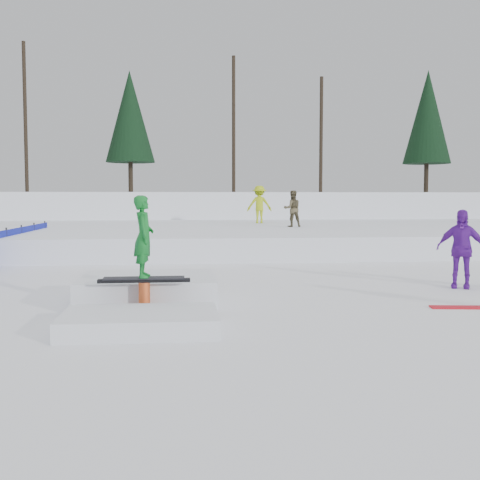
{
  "coord_description": "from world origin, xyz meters",
  "views": [
    {
      "loc": [
        -0.92,
        -11.74,
        2.07
      ],
      "look_at": [
        0.5,
        2.0,
        1.1
      ],
      "focal_mm": 45.0,
      "sensor_mm": 36.0,
      "label": 1
    }
  ],
  "objects": [
    {
      "name": "spectator_purple",
      "position": [
        5.53,
        1.38,
        0.9
      ],
      "size": [
        1.14,
        0.9,
        1.81
      ],
      "primitive_type": "imported",
      "rotation": [
        0.0,
        0.0,
        -0.51
      ],
      "color": "purple",
      "rests_on": "ground"
    },
    {
      "name": "snow_midrise",
      "position": [
        0.0,
        16.0,
        0.4
      ],
      "size": [
        50.0,
        18.0,
        0.8
      ],
      "primitive_type": "cube",
      "color": "white",
      "rests_on": "ground"
    },
    {
      "name": "loose_board_red",
      "position": [
        4.5,
        -1.07,
        0.01
      ],
      "size": [
        1.43,
        0.48,
        0.03
      ],
      "primitive_type": "cube",
      "rotation": [
        0.0,
        0.0,
        -0.15
      ],
      "color": "red",
      "rests_on": "ground"
    },
    {
      "name": "walker_olive",
      "position": [
        4.06,
        14.13,
        1.59
      ],
      "size": [
        0.8,
        0.64,
        1.59
      ],
      "primitive_type": "imported",
      "rotation": [
        0.0,
        0.0,
        3.19
      ],
      "color": "brown",
      "rests_on": "snow_midrise"
    },
    {
      "name": "treeline",
      "position": [
        6.18,
        28.28,
        7.45
      ],
      "size": [
        40.24,
        4.22,
        10.5
      ],
      "color": "black",
      "rests_on": "snow_berm"
    },
    {
      "name": "walker_ygreen",
      "position": [
        3.13,
        18.02,
        1.74
      ],
      "size": [
        1.28,
        0.82,
        1.87
      ],
      "primitive_type": "imported",
      "rotation": [
        0.0,
        0.0,
        3.03
      ],
      "color": "#ACC516",
      "rests_on": "snow_midrise"
    },
    {
      "name": "jib_rail_feature",
      "position": [
        -1.52,
        -0.64,
        0.3
      ],
      "size": [
        2.6,
        4.4,
        2.11
      ],
      "color": "white",
      "rests_on": "ground"
    },
    {
      "name": "snow_berm",
      "position": [
        0.0,
        30.0,
        1.2
      ],
      "size": [
        60.0,
        14.0,
        2.4
      ],
      "primitive_type": "cube",
      "color": "white",
      "rests_on": "ground"
    },
    {
      "name": "ground",
      "position": [
        0.0,
        0.0,
        0.0
      ],
      "size": [
        120.0,
        120.0,
        0.0
      ],
      "primitive_type": "plane",
      "color": "white"
    }
  ]
}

